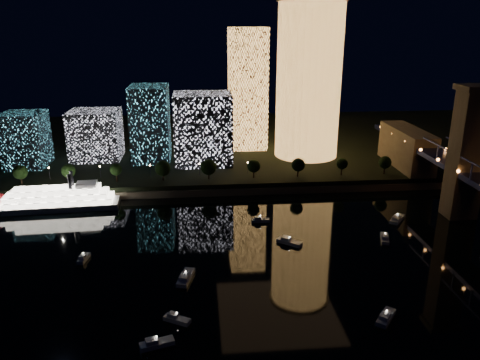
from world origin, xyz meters
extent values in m
plane|color=black|center=(0.00, 0.00, 0.00)|extent=(520.00, 520.00, 0.00)
cube|color=black|center=(0.00, 160.00, 2.50)|extent=(420.00, 160.00, 5.00)
cube|color=#6B5E4C|center=(0.00, 82.00, 1.50)|extent=(420.00, 6.00, 3.00)
cylinder|color=#F7A84F|center=(21.35, 123.30, 42.61)|extent=(32.00, 32.00, 75.23)
cube|color=#F7A84F|center=(-7.20, 142.57, 36.71)|extent=(19.93, 19.93, 63.42)
cube|color=white|center=(-31.76, 114.66, 21.94)|extent=(27.52, 23.29, 33.87)
cube|color=#56D0E9|center=(-57.64, 122.60, 23.37)|extent=(18.37, 23.88, 36.74)
cube|color=white|center=(-85.58, 127.06, 17.14)|extent=(24.28, 22.07, 24.28)
cube|color=#56D0E9|center=(-116.11, 116.43, 17.86)|extent=(18.37, 20.21, 25.72)
cube|color=#6B5E4C|center=(65.00, 50.00, 24.00)|extent=(11.00, 9.00, 48.00)
cube|color=#6B5E4C|center=(65.00, 50.00, 49.00)|extent=(13.00, 11.00, 2.00)
cube|color=#6B5E4C|center=(65.00, 100.00, 11.50)|extent=(12.00, 40.00, 23.00)
cube|color=navy|center=(60.00, 36.00, 21.50)|extent=(0.50, 0.50, 7.00)
cube|color=navy|center=(60.00, 60.00, 21.50)|extent=(0.50, 0.50, 7.00)
sphere|color=orange|center=(59.50, 45.00, 19.80)|extent=(1.20, 1.20, 1.20)
sphere|color=orange|center=(59.50, 90.00, 19.80)|extent=(1.20, 1.20, 1.20)
cube|color=silver|center=(-90.78, 71.17, 1.18)|extent=(47.82, 13.53, 2.36)
cube|color=white|center=(-90.78, 71.17, 3.45)|extent=(43.83, 12.32, 2.17)
cube|color=white|center=(-90.78, 71.17, 5.61)|extent=(39.84, 11.11, 2.17)
cube|color=white|center=(-90.78, 71.17, 7.78)|extent=(33.88, 9.79, 2.17)
cube|color=silver|center=(-78.98, 71.85, 9.65)|extent=(8.21, 6.35, 1.77)
cylinder|color=black|center=(-84.76, 69.55, 11.82)|extent=(1.38, 1.38, 5.91)
cylinder|color=black|center=(-84.99, 73.48, 11.82)|extent=(1.38, 1.38, 5.91)
cube|color=silver|center=(28.83, 31.91, 0.60)|extent=(4.85, 8.38, 1.20)
cube|color=silver|center=(28.47, 30.77, 1.70)|extent=(2.82, 3.29, 1.00)
sphere|color=white|center=(28.83, 31.91, 2.60)|extent=(0.36, 0.36, 0.36)
cube|color=silver|center=(39.88, 47.59, 0.60)|extent=(8.47, 9.29, 1.20)
cube|color=silver|center=(38.96, 46.49, 1.70)|extent=(4.05, 4.16, 1.00)
sphere|color=white|center=(39.88, 47.59, 2.60)|extent=(0.36, 0.36, 0.36)
cube|color=silver|center=(-71.00, 26.34, 0.60)|extent=(3.09, 6.57, 1.20)
cube|color=silver|center=(-71.17, 25.41, 1.70)|extent=(2.00, 2.46, 1.00)
sphere|color=white|center=(-71.00, 26.34, 2.60)|extent=(0.36, 0.36, 0.36)
cube|color=silver|center=(-4.37, 31.96, 0.60)|extent=(8.46, 7.34, 1.20)
cube|color=silver|center=(-5.39, 32.74, 1.70)|extent=(3.72, 3.58, 1.00)
sphere|color=white|center=(-4.37, 31.96, 2.60)|extent=(0.36, 0.36, 0.36)
cube|color=silver|center=(-38.77, 11.99, 0.60)|extent=(5.45, 10.24, 1.20)
cube|color=silver|center=(-39.14, 10.57, 1.70)|extent=(3.31, 3.94, 1.00)
sphere|color=white|center=(-38.77, 11.99, 2.60)|extent=(0.36, 0.36, 0.36)
cube|color=silver|center=(-11.79, 50.83, 0.60)|extent=(6.68, 2.15, 1.20)
cube|color=silver|center=(-12.79, 50.83, 1.70)|extent=(2.34, 1.74, 1.00)
sphere|color=white|center=(-11.79, 50.83, 2.60)|extent=(0.36, 0.36, 0.36)
cube|color=silver|center=(11.90, -11.97, 0.60)|extent=(7.33, 8.14, 1.20)
cube|color=silver|center=(11.11, -12.94, 1.70)|extent=(3.52, 3.63, 1.00)
sphere|color=white|center=(11.90, -11.97, 2.60)|extent=(0.36, 0.36, 0.36)
cube|color=silver|center=(-44.80, -17.09, 0.60)|extent=(8.31, 4.69, 1.20)
cube|color=silver|center=(-45.94, -17.42, 1.70)|extent=(3.24, 2.76, 1.00)
sphere|color=white|center=(-44.80, -17.09, 2.60)|extent=(0.36, 0.36, 0.36)
cube|color=silver|center=(-40.52, -8.22, 0.60)|extent=(7.16, 5.26, 1.20)
cube|color=silver|center=(-41.44, -7.73, 1.70)|extent=(3.00, 2.74, 1.00)
sphere|color=white|center=(-40.52, -8.22, 2.60)|extent=(0.36, 0.36, 0.36)
cylinder|color=black|center=(-110.00, 88.00, 7.00)|extent=(0.70, 0.70, 4.00)
sphere|color=black|center=(-110.00, 88.00, 10.50)|extent=(6.24, 6.24, 6.24)
cylinder|color=black|center=(-90.00, 88.00, 7.00)|extent=(0.70, 0.70, 4.00)
sphere|color=black|center=(-90.00, 88.00, 10.50)|extent=(6.10, 6.10, 6.10)
cylinder|color=black|center=(-70.00, 88.00, 7.00)|extent=(0.70, 0.70, 4.00)
sphere|color=black|center=(-70.00, 88.00, 10.50)|extent=(5.23, 5.23, 5.23)
cylinder|color=black|center=(-50.00, 88.00, 7.00)|extent=(0.70, 0.70, 4.00)
sphere|color=black|center=(-50.00, 88.00, 10.50)|extent=(6.88, 6.88, 6.88)
cylinder|color=black|center=(-30.00, 88.00, 7.00)|extent=(0.70, 0.70, 4.00)
sphere|color=black|center=(-30.00, 88.00, 10.50)|extent=(7.00, 7.00, 7.00)
cylinder|color=black|center=(-10.00, 88.00, 7.00)|extent=(0.70, 0.70, 4.00)
sphere|color=black|center=(-10.00, 88.00, 10.50)|extent=(5.91, 5.91, 5.91)
cylinder|color=black|center=(10.00, 88.00, 7.00)|extent=(0.70, 0.70, 4.00)
sphere|color=black|center=(10.00, 88.00, 10.50)|extent=(6.06, 6.06, 6.06)
cylinder|color=black|center=(30.00, 88.00, 7.00)|extent=(0.70, 0.70, 4.00)
sphere|color=black|center=(30.00, 88.00, 10.50)|extent=(5.17, 5.17, 5.17)
cylinder|color=black|center=(50.00, 88.00, 7.00)|extent=(0.70, 0.70, 4.00)
sphere|color=black|center=(50.00, 88.00, 10.50)|extent=(5.79, 5.79, 5.79)
cylinder|color=black|center=(-100.00, 94.00, 7.50)|extent=(0.24, 0.24, 5.00)
sphere|color=#FFCC7F|center=(-100.00, 94.00, 10.30)|extent=(0.70, 0.70, 0.70)
cylinder|color=black|center=(-78.00, 94.00, 7.50)|extent=(0.24, 0.24, 5.00)
sphere|color=#FFCC7F|center=(-78.00, 94.00, 10.30)|extent=(0.70, 0.70, 0.70)
cylinder|color=black|center=(-56.00, 94.00, 7.50)|extent=(0.24, 0.24, 5.00)
sphere|color=#FFCC7F|center=(-56.00, 94.00, 10.30)|extent=(0.70, 0.70, 0.70)
cylinder|color=black|center=(-34.00, 94.00, 7.50)|extent=(0.24, 0.24, 5.00)
sphere|color=#FFCC7F|center=(-34.00, 94.00, 10.30)|extent=(0.70, 0.70, 0.70)
cylinder|color=black|center=(-12.00, 94.00, 7.50)|extent=(0.24, 0.24, 5.00)
sphere|color=#FFCC7F|center=(-12.00, 94.00, 10.30)|extent=(0.70, 0.70, 0.70)
cylinder|color=black|center=(10.00, 94.00, 7.50)|extent=(0.24, 0.24, 5.00)
sphere|color=#FFCC7F|center=(10.00, 94.00, 10.30)|extent=(0.70, 0.70, 0.70)
cylinder|color=black|center=(32.00, 94.00, 7.50)|extent=(0.24, 0.24, 5.00)
sphere|color=#FFCC7F|center=(32.00, 94.00, 10.30)|extent=(0.70, 0.70, 0.70)
camera|label=1|loc=(-33.66, -108.51, 71.38)|focal=35.00mm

